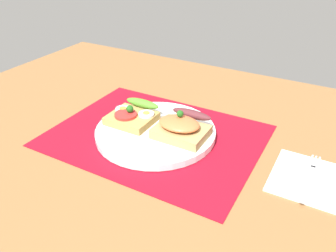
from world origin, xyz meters
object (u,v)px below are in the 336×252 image
at_px(napkin, 307,178).
at_px(fork, 310,176).
at_px(sandwich_salmon, 182,126).
at_px(plate, 156,132).
at_px(sandwich_egg_tomato, 133,115).

height_order(napkin, fork, fork).
distance_m(napkin, fork, 0.01).
height_order(sandwich_salmon, napkin, sandwich_salmon).
height_order(plate, napkin, plate).
relative_size(sandwich_salmon, napkin, 0.76).
relative_size(plate, sandwich_salmon, 2.43).
xyz_separation_m(sandwich_salmon, napkin, (0.25, -0.00, -0.03)).
relative_size(sandwich_egg_tomato, napkin, 0.73).
bearing_deg(sandwich_salmon, fork, 0.08).
xyz_separation_m(plate, fork, (0.31, 0.01, -0.00)).
height_order(plate, sandwich_salmon, sandwich_salmon).
bearing_deg(napkin, sandwich_egg_tomato, -179.74).
relative_size(plate, napkin, 1.84).
height_order(sandwich_egg_tomato, napkin, sandwich_egg_tomato).
height_order(sandwich_salmon, fork, sandwich_salmon).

